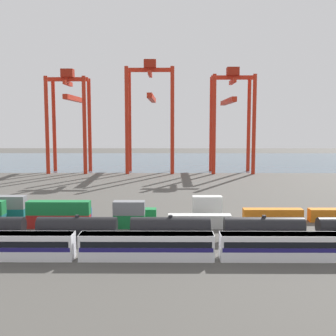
# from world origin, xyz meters

# --- Properties ---
(ground_plane) EXTENTS (420.00, 420.00, 0.00)m
(ground_plane) POSITION_xyz_m (0.00, 40.00, 0.00)
(ground_plane) COLOR #4C4944
(harbour_water) EXTENTS (400.00, 110.00, 0.01)m
(harbour_water) POSITION_xyz_m (0.00, 141.01, 0.00)
(harbour_water) COLOR #475B6B
(harbour_water) RESTS_ON ground_plane
(passenger_train) EXTENTS (61.36, 3.14, 3.90)m
(passenger_train) POSITION_xyz_m (4.83, -21.18, 2.14)
(passenger_train) COLOR silver
(passenger_train) RESTS_ON ground_plane
(freight_tank_row) EXTENTS (77.67, 2.99, 4.45)m
(freight_tank_row) POSITION_xyz_m (8.34, -11.25, 2.12)
(freight_tank_row) COLOR #232326
(freight_tank_row) RESTS_ON ground_plane
(shipping_container_2) EXTENTS (12.10, 2.44, 2.60)m
(shipping_container_2) POSITION_xyz_m (-13.21, -2.45, 1.30)
(shipping_container_2) COLOR #AD211C
(shipping_container_2) RESTS_ON ground_plane
(shipping_container_3) EXTENTS (12.10, 2.44, 2.60)m
(shipping_container_3) POSITION_xyz_m (-13.21, -2.45, 3.90)
(shipping_container_3) COLOR #197538
(shipping_container_3) RESTS_ON shipping_container_2
(shipping_container_4) EXTENTS (6.04, 2.44, 2.60)m
(shipping_container_4) POSITION_xyz_m (0.36, -2.45, 1.30)
(shipping_container_4) COLOR #197538
(shipping_container_4) RESTS_ON ground_plane
(shipping_container_5) EXTENTS (6.04, 2.44, 2.60)m
(shipping_container_5) POSITION_xyz_m (0.36, -2.45, 3.90)
(shipping_container_5) COLOR slate
(shipping_container_5) RESTS_ON shipping_container_4
(shipping_container_6) EXTENTS (12.10, 2.44, 2.60)m
(shipping_container_6) POSITION_xyz_m (13.93, -2.45, 1.30)
(shipping_container_6) COLOR silver
(shipping_container_6) RESTS_ON ground_plane
(shipping_container_8) EXTENTS (6.04, 2.44, 2.60)m
(shipping_container_8) POSITION_xyz_m (-24.63, 3.14, 1.30)
(shipping_container_8) COLOR #146066
(shipping_container_8) RESTS_ON ground_plane
(shipping_container_9) EXTENTS (6.04, 2.44, 2.60)m
(shipping_container_9) POSITION_xyz_m (-24.63, 3.14, 3.90)
(shipping_container_9) COLOR slate
(shipping_container_9) RESTS_ON shipping_container_8
(shipping_container_10) EXTENTS (6.04, 2.44, 2.60)m
(shipping_container_10) POSITION_xyz_m (-11.13, 3.14, 1.30)
(shipping_container_10) COLOR #1C4299
(shipping_container_10) RESTS_ON ground_plane
(shipping_container_11) EXTENTS (6.04, 2.44, 2.60)m
(shipping_container_11) POSITION_xyz_m (2.37, 3.14, 1.30)
(shipping_container_11) COLOR #197538
(shipping_container_11) RESTS_ON ground_plane
(shipping_container_12) EXTENTS (6.04, 2.44, 2.60)m
(shipping_container_12) POSITION_xyz_m (15.86, 3.14, 1.30)
(shipping_container_12) COLOR silver
(shipping_container_12) RESTS_ON ground_plane
(shipping_container_13) EXTENTS (6.04, 2.44, 2.60)m
(shipping_container_13) POSITION_xyz_m (15.86, 3.14, 3.90)
(shipping_container_13) COLOR silver
(shipping_container_13) RESTS_ON shipping_container_12
(shipping_container_14) EXTENTS (12.10, 2.44, 2.60)m
(shipping_container_14) POSITION_xyz_m (29.36, 3.14, 1.30)
(shipping_container_14) COLOR orange
(shipping_container_14) RESTS_ON ground_plane
(gantry_crane_west) EXTENTS (16.42, 34.20, 41.47)m
(gantry_crane_west) POSITION_xyz_m (-32.99, 90.91, 25.42)
(gantry_crane_west) COLOR red
(gantry_crane_west) RESTS_ON ground_plane
(gantry_crane_central) EXTENTS (19.42, 41.94, 45.12)m
(gantry_crane_central) POSITION_xyz_m (0.02, 91.98, 27.29)
(gantry_crane_central) COLOR red
(gantry_crane_central) RESTS_ON ground_plane
(gantry_crane_east) EXTENTS (17.21, 38.66, 42.11)m
(gantry_crane_east) POSITION_xyz_m (33.02, 91.54, 25.62)
(gantry_crane_east) COLOR red
(gantry_crane_east) RESTS_ON ground_plane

